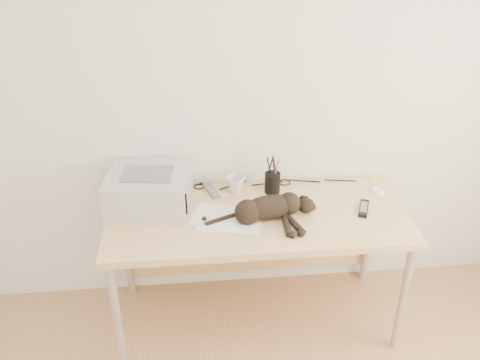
{
  "coord_description": "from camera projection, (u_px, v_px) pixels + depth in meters",
  "views": [
    {
      "loc": [
        -0.33,
        -0.98,
        2.29
      ],
      "look_at": [
        -0.1,
        1.34,
        0.98
      ],
      "focal_mm": 40.0,
      "sensor_mm": 36.0,
      "label": 1
    }
  ],
  "objects": [
    {
      "name": "wall_back",
      "position": [
        250.0,
        90.0,
        2.88
      ],
      "size": [
        3.5,
        0.0,
        3.5
      ],
      "primitive_type": "plane",
      "rotation": [
        1.57,
        0.0,
        0.0
      ],
      "color": "white",
      "rests_on": "floor"
    },
    {
      "name": "desk",
      "position": [
        255.0,
        225.0,
        2.98
      ],
      "size": [
        1.6,
        0.7,
        0.74
      ],
      "color": "#E4C585",
      "rests_on": "floor"
    },
    {
      "name": "printer",
      "position": [
        149.0,
        190.0,
        2.86
      ],
      "size": [
        0.48,
        0.42,
        0.2
      ],
      "color": "#B9B9BE",
      "rests_on": "desk"
    },
    {
      "name": "papers",
      "position": [
        226.0,
        219.0,
        2.79
      ],
      "size": [
        0.41,
        0.34,
        0.01
      ],
      "color": "white",
      "rests_on": "desk"
    },
    {
      "name": "cat",
      "position": [
        267.0,
        209.0,
        2.77
      ],
      "size": [
        0.6,
        0.28,
        0.13
      ],
      "rotation": [
        0.0,
        0.0,
        0.18
      ],
      "color": "black",
      "rests_on": "desk"
    },
    {
      "name": "mug",
      "position": [
        236.0,
        185.0,
        3.02
      ],
      "size": [
        0.14,
        0.14,
        0.09
      ],
      "primitive_type": "imported",
      "rotation": [
        0.0,
        0.0,
        0.83
      ],
      "color": "white",
      "rests_on": "desk"
    },
    {
      "name": "pen_cup",
      "position": [
        272.0,
        182.0,
        3.01
      ],
      "size": [
        0.09,
        0.09,
        0.23
      ],
      "color": "black",
      "rests_on": "desk"
    },
    {
      "name": "remote_grey",
      "position": [
        211.0,
        191.0,
        3.03
      ],
      "size": [
        0.09,
        0.17,
        0.02
      ],
      "primitive_type": "cube",
      "rotation": [
        0.0,
        0.0,
        0.33
      ],
      "color": "slate",
      "rests_on": "desk"
    },
    {
      "name": "remote_black",
      "position": [
        364.0,
        208.0,
        2.87
      ],
      "size": [
        0.1,
        0.17,
        0.02
      ],
      "primitive_type": "cube",
      "rotation": [
        0.0,
        0.0,
        -0.38
      ],
      "color": "black",
      "rests_on": "desk"
    },
    {
      "name": "mouse",
      "position": [
        378.0,
        189.0,
        3.03
      ],
      "size": [
        0.09,
        0.13,
        0.04
      ],
      "primitive_type": "ellipsoid",
      "rotation": [
        0.0,
        0.0,
        0.15
      ],
      "color": "white",
      "rests_on": "desk"
    },
    {
      "name": "cable_tangle",
      "position": [
        251.0,
        184.0,
        3.11
      ],
      "size": [
        1.36,
        0.07,
        0.01
      ],
      "primitive_type": null,
      "color": "black",
      "rests_on": "desk"
    }
  ]
}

